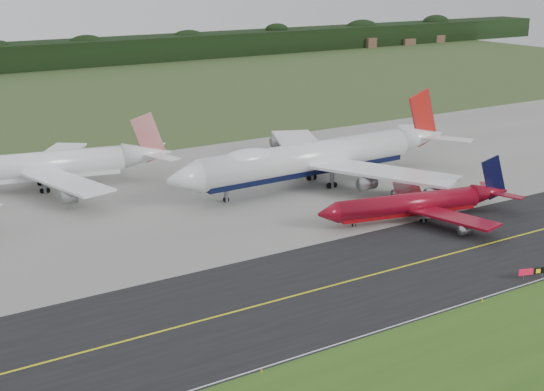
{
  "coord_description": "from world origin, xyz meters",
  "views": [
    {
      "loc": [
        -77.52,
        -90.17,
        47.55
      ],
      "look_at": [
        -7.4,
        22.0,
        6.93
      ],
      "focal_mm": 50.0,
      "sensor_mm": 36.0,
      "label": 1
    }
  ],
  "objects": [
    {
      "name": "taxiway_edge_line",
      "position": [
        0.0,
        -19.5,
        0.03
      ],
      "size": [
        400.0,
        0.25,
        0.0
      ],
      "primitive_type": "cube",
      "color": "silver",
      "rests_on": "taxiway"
    },
    {
      "name": "taxiway_sign",
      "position": [
        15.78,
        -18.62,
        1.26
      ],
      "size": [
        5.17,
        1.79,
        1.78
      ],
      "color": "slate",
      "rests_on": "ground"
    },
    {
      "name": "jet_ba_747",
      "position": [
        17.14,
        42.73,
        6.44
      ],
      "size": [
        75.14,
        62.34,
        18.92
      ],
      "color": "white",
      "rests_on": "ground"
    },
    {
      "name": "edge_marker_left",
      "position": [
        -35.46,
        -20.5,
        0.25
      ],
      "size": [
        0.16,
        0.16,
        0.5
      ],
      "primitive_type": "cylinder",
      "color": "yellow",
      "rests_on": "ground"
    },
    {
      "name": "jet_star_tail",
      "position": [
        -35.73,
        72.01,
        5.16
      ],
      "size": [
        58.43,
        48.2,
        15.47
      ],
      "color": "white",
      "rests_on": "ground"
    },
    {
      "name": "ground",
      "position": [
        0.0,
        0.0,
        0.0
      ],
      "size": [
        600.0,
        600.0,
        0.0
      ],
      "primitive_type": "plane",
      "color": "#345226",
      "rests_on": "ground"
    },
    {
      "name": "taxiway",
      "position": [
        0.0,
        -4.0,
        0.01
      ],
      "size": [
        400.0,
        32.0,
        0.02
      ],
      "primitive_type": "cube",
      "color": "black",
      "rests_on": "ground"
    },
    {
      "name": "jet_red_737",
      "position": [
        20.31,
        13.09,
        3.11
      ],
      "size": [
        41.48,
        33.32,
        11.26
      ],
      "color": "maroon",
      "rests_on": "ground"
    },
    {
      "name": "edge_marker_center",
      "position": [
        2.38,
        -20.5,
        0.25
      ],
      "size": [
        0.16,
        0.16,
        0.5
      ],
      "primitive_type": "cylinder",
      "color": "yellow",
      "rests_on": "ground"
    },
    {
      "name": "taxiway_centreline",
      "position": [
        0.0,
        -4.0,
        0.03
      ],
      "size": [
        400.0,
        0.4,
        0.0
      ],
      "primitive_type": "cube",
      "color": "yellow",
      "rests_on": "taxiway"
    },
    {
      "name": "apron",
      "position": [
        0.0,
        51.0,
        0.01
      ],
      "size": [
        400.0,
        78.0,
        0.01
      ],
      "primitive_type": "cube",
      "color": "gray",
      "rests_on": "ground"
    }
  ]
}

